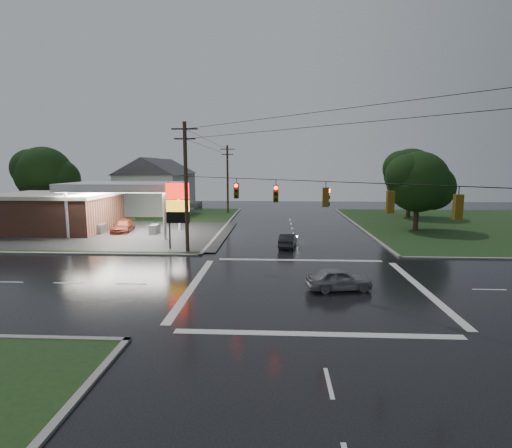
{
  "coord_description": "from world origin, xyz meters",
  "views": [
    {
      "loc": [
        -1.83,
        -23.87,
        7.39
      ],
      "look_at": [
        -3.4,
        6.05,
        3.0
      ],
      "focal_mm": 28.0,
      "sensor_mm": 36.0,
      "label": 1
    }
  ],
  "objects_px": {
    "tree_ne_far": "(411,174)",
    "car_crossing": "(339,279)",
    "utility_pole_nw": "(186,186)",
    "gas_station": "(65,209)",
    "tree_ne_near": "(419,182)",
    "house_near": "(151,186)",
    "tree_nw_behind": "(45,175)",
    "pylon_sign": "(178,205)",
    "utility_pole_n": "(228,178)",
    "car_north": "(288,240)",
    "house_far": "(166,182)",
    "car_pump": "(123,226)"
  },
  "relations": [
    {
      "from": "utility_pole_n",
      "to": "house_near",
      "type": "relative_size",
      "value": 0.95
    },
    {
      "from": "gas_station",
      "to": "utility_pole_n",
      "type": "xyz_separation_m",
      "value": [
        16.18,
        18.3,
        2.92
      ]
    },
    {
      "from": "house_near",
      "to": "utility_pole_nw",
      "type": "bearing_deg",
      "value": -66.63
    },
    {
      "from": "utility_pole_nw",
      "to": "house_near",
      "type": "height_order",
      "value": "utility_pole_nw"
    },
    {
      "from": "pylon_sign",
      "to": "tree_nw_behind",
      "type": "distance_m",
      "value": 30.49
    },
    {
      "from": "utility_pole_n",
      "to": "house_near",
      "type": "height_order",
      "value": "utility_pole_n"
    },
    {
      "from": "gas_station",
      "to": "car_crossing",
      "type": "height_order",
      "value": "gas_station"
    },
    {
      "from": "pylon_sign",
      "to": "house_far",
      "type": "relative_size",
      "value": 0.54
    },
    {
      "from": "gas_station",
      "to": "car_crossing",
      "type": "xyz_separation_m",
      "value": [
        27.6,
        -20.21,
        -1.88
      ]
    },
    {
      "from": "tree_nw_behind",
      "to": "tree_ne_far",
      "type": "height_order",
      "value": "tree_nw_behind"
    },
    {
      "from": "gas_station",
      "to": "pylon_sign",
      "type": "xyz_separation_m",
      "value": [
        15.18,
        -9.2,
        1.46
      ]
    },
    {
      "from": "car_crossing",
      "to": "car_north",
      "type": "bearing_deg",
      "value": 1.66
    },
    {
      "from": "house_far",
      "to": "car_pump",
      "type": "height_order",
      "value": "house_far"
    },
    {
      "from": "tree_ne_far",
      "to": "car_crossing",
      "type": "xyz_separation_m",
      "value": [
        -15.23,
        -34.5,
        -5.51
      ]
    },
    {
      "from": "house_near",
      "to": "tree_ne_near",
      "type": "xyz_separation_m",
      "value": [
        35.09,
        -14.01,
        1.16
      ]
    },
    {
      "from": "house_near",
      "to": "tree_ne_far",
      "type": "distance_m",
      "value": 38.19
    },
    {
      "from": "gas_station",
      "to": "utility_pole_nw",
      "type": "relative_size",
      "value": 2.38
    },
    {
      "from": "utility_pole_nw",
      "to": "tree_ne_far",
      "type": "xyz_separation_m",
      "value": [
        26.65,
        24.49,
        0.46
      ]
    },
    {
      "from": "tree_ne_far",
      "to": "car_pump",
      "type": "xyz_separation_m",
      "value": [
        -36.12,
        -14.79,
        -5.49
      ]
    },
    {
      "from": "tree_nw_behind",
      "to": "utility_pole_nw",
      "type": "bearing_deg",
      "value": -40.1
    },
    {
      "from": "utility_pole_nw",
      "to": "tree_ne_far",
      "type": "distance_m",
      "value": 36.2
    },
    {
      "from": "tree_ne_near",
      "to": "car_crossing",
      "type": "relative_size",
      "value": 2.3
    },
    {
      "from": "house_near",
      "to": "car_north",
      "type": "bearing_deg",
      "value": -49.84
    },
    {
      "from": "house_near",
      "to": "tree_ne_far",
      "type": "bearing_deg",
      "value": -3.01
    },
    {
      "from": "tree_ne_far",
      "to": "car_crossing",
      "type": "distance_m",
      "value": 38.11
    },
    {
      "from": "pylon_sign",
      "to": "house_near",
      "type": "distance_m",
      "value": 27.56
    },
    {
      "from": "utility_pole_n",
      "to": "house_far",
      "type": "bearing_deg",
      "value": 141.23
    },
    {
      "from": "tree_ne_near",
      "to": "house_far",
      "type": "bearing_deg",
      "value": 144.23
    },
    {
      "from": "utility_pole_n",
      "to": "tree_nw_behind",
      "type": "relative_size",
      "value": 1.05
    },
    {
      "from": "house_near",
      "to": "tree_nw_behind",
      "type": "distance_m",
      "value": 14.33
    },
    {
      "from": "utility_pole_nw",
      "to": "house_far",
      "type": "relative_size",
      "value": 1.0
    },
    {
      "from": "pylon_sign",
      "to": "utility_pole_n",
      "type": "bearing_deg",
      "value": 87.92
    },
    {
      "from": "house_far",
      "to": "pylon_sign",
      "type": "bearing_deg",
      "value": -73.02
    },
    {
      "from": "utility_pole_n",
      "to": "car_crossing",
      "type": "relative_size",
      "value": 2.69
    },
    {
      "from": "gas_station",
      "to": "house_near",
      "type": "bearing_deg",
      "value": 73.83
    },
    {
      "from": "house_near",
      "to": "tree_nw_behind",
      "type": "relative_size",
      "value": 1.1
    },
    {
      "from": "utility_pole_nw",
      "to": "gas_station",
      "type": "bearing_deg",
      "value": 147.77
    },
    {
      "from": "house_far",
      "to": "tree_nw_behind",
      "type": "height_order",
      "value": "tree_nw_behind"
    },
    {
      "from": "utility_pole_nw",
      "to": "tree_ne_near",
      "type": "xyz_separation_m",
      "value": [
        23.64,
        12.49,
        -0.16
      ]
    },
    {
      "from": "tree_ne_far",
      "to": "tree_ne_near",
      "type": "bearing_deg",
      "value": -104.07
    },
    {
      "from": "pylon_sign",
      "to": "house_near",
      "type": "xyz_separation_m",
      "value": [
        -10.45,
        25.5,
        0.39
      ]
    },
    {
      "from": "gas_station",
      "to": "utility_pole_n",
      "type": "distance_m",
      "value": 24.6
    },
    {
      "from": "utility_pole_n",
      "to": "house_near",
      "type": "distance_m",
      "value": 11.67
    },
    {
      "from": "house_near",
      "to": "gas_station",
      "type": "bearing_deg",
      "value": -106.17
    },
    {
      "from": "tree_ne_far",
      "to": "car_crossing",
      "type": "height_order",
      "value": "tree_ne_far"
    },
    {
      "from": "utility_pole_n",
      "to": "car_crossing",
      "type": "height_order",
      "value": "utility_pole_n"
    },
    {
      "from": "tree_nw_behind",
      "to": "car_crossing",
      "type": "relative_size",
      "value": 2.56
    },
    {
      "from": "utility_pole_nw",
      "to": "tree_ne_near",
      "type": "distance_m",
      "value": 26.74
    },
    {
      "from": "gas_station",
      "to": "car_pump",
      "type": "bearing_deg",
      "value": -4.22
    },
    {
      "from": "car_pump",
      "to": "tree_ne_near",
      "type": "bearing_deg",
      "value": -3.09
    }
  ]
}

